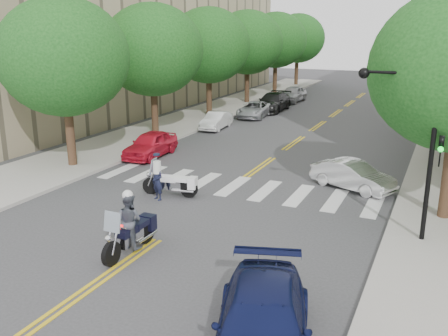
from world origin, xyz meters
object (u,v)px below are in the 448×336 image
Objects in this scene: motorcycle_police at (131,225)px; officer_standing at (158,181)px; convertible at (353,175)px; sedan_blue at (262,326)px; motorcycle_parked at (175,184)px.

officer_standing is at bearing -66.88° from motorcycle_police.
convertible is (5.24, 9.48, -0.31)m from motorcycle_police.
officer_standing is 10.90m from sedan_blue.
motorcycle_police is 1.63× the size of officer_standing.
motorcycle_police is at bearing 174.80° from convertible.
motorcycle_police reaches higher than sedan_blue.
motorcycle_police reaches higher than motorcycle_parked.
motorcycle_parked is at bearing 112.45° from sedan_blue.
convertible is at bearing -68.16° from motorcycle_parked.
officer_standing is at bearing 147.66° from convertible.
sedan_blue is (0.40, -12.68, 0.12)m from convertible.
convertible is (7.14, 4.80, -0.17)m from officer_standing.
officer_standing is 8.60m from convertible.
motorcycle_parked is 1.54× the size of officer_standing.
convertible is at bearing 56.84° from officer_standing.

